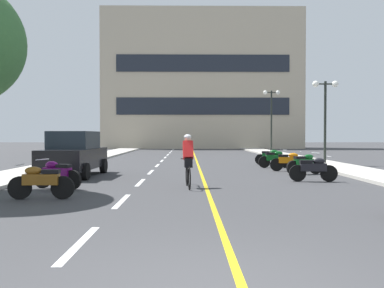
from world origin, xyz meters
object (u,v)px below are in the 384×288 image
(motorcycle_2, at_px, (57,174))
(cyclist_rider, at_px, (188,160))
(street_lamp_far, at_px, (271,108))
(motorcycle_6, at_px, (275,159))
(motorcycle_5, at_px, (289,161))
(motorcycle_1, at_px, (41,181))
(motorcycle_4, at_px, (305,163))
(motorcycle_3, at_px, (314,168))
(street_lamp_mid, at_px, (325,102))
(parked_car_near, at_px, (74,154))
(motorcycle_7, at_px, (271,157))

(motorcycle_2, height_order, cyclist_rider, cyclist_rider)
(street_lamp_far, height_order, motorcycle_2, street_lamp_far)
(motorcycle_2, xyz_separation_m, motorcycle_6, (8.53, 8.04, 0.00))
(motorcycle_2, relative_size, cyclist_rider, 0.92)
(motorcycle_5, bearing_deg, motorcycle_2, -145.50)
(motorcycle_1, height_order, motorcycle_4, same)
(motorcycle_1, height_order, motorcycle_3, same)
(motorcycle_1, bearing_deg, motorcycle_5, 43.47)
(motorcycle_4, distance_m, motorcycle_6, 3.53)
(street_lamp_mid, xyz_separation_m, parked_car_near, (-12.30, -6.20, -2.61))
(cyclist_rider, bearing_deg, motorcycle_5, 50.67)
(street_lamp_far, distance_m, motorcycle_3, 21.47)
(parked_car_near, bearing_deg, motorcycle_4, 4.26)
(motorcycle_4, height_order, motorcycle_7, same)
(street_lamp_mid, relative_size, motorcycle_5, 2.71)
(parked_car_near, xyz_separation_m, motorcycle_1, (0.77, -5.87, -0.44))
(street_lamp_far, distance_m, motorcycle_5, 17.39)
(motorcycle_2, distance_m, motorcycle_4, 10.11)
(motorcycle_6, bearing_deg, street_lamp_far, 78.91)
(street_lamp_mid, relative_size, parked_car_near, 1.08)
(motorcycle_4, relative_size, cyclist_rider, 0.94)
(motorcycle_2, bearing_deg, motorcycle_3, 12.07)
(motorcycle_3, height_order, motorcycle_7, same)
(motorcycle_1, bearing_deg, motorcycle_3, 24.98)
(street_lamp_mid, xyz_separation_m, motorcycle_1, (-11.53, -12.07, -3.06))
(motorcycle_3, bearing_deg, parked_car_near, 167.60)
(motorcycle_7, bearing_deg, cyclist_rider, -115.68)
(motorcycle_3, bearing_deg, motorcycle_2, -167.93)
(cyclist_rider, bearing_deg, motorcycle_1, -148.41)
(motorcycle_1, xyz_separation_m, motorcycle_4, (8.79, 6.58, 0.00))
(motorcycle_5, relative_size, motorcycle_7, 1.01)
(parked_car_near, relative_size, cyclist_rider, 2.41)
(parked_car_near, distance_m, motorcycle_3, 9.32)
(motorcycle_4, bearing_deg, parked_car_near, -175.74)
(motorcycle_1, height_order, motorcycle_5, same)
(motorcycle_7, height_order, cyclist_rider, cyclist_rider)
(motorcycle_1, xyz_separation_m, motorcycle_3, (8.31, 3.87, 0.00))
(motorcycle_1, distance_m, motorcycle_5, 11.70)
(street_lamp_far, distance_m, motorcycle_2, 25.75)
(street_lamp_far, distance_m, motorcycle_4, 18.77)
(street_lamp_mid, xyz_separation_m, motorcycle_6, (-3.25, -1.99, -3.06))
(motorcycle_6, xyz_separation_m, motorcycle_7, (0.17, 1.89, 0.00))
(motorcycle_2, bearing_deg, street_lamp_far, 63.40)
(motorcycle_4, height_order, cyclist_rider, cyclist_rider)
(parked_car_near, distance_m, cyclist_rider, 5.79)
(motorcycle_1, distance_m, motorcycle_3, 9.17)
(cyclist_rider, bearing_deg, parked_car_near, 142.55)
(motorcycle_1, relative_size, motorcycle_2, 1.04)
(cyclist_rider, bearing_deg, motorcycle_7, 64.32)
(motorcycle_1, relative_size, motorcycle_6, 1.00)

